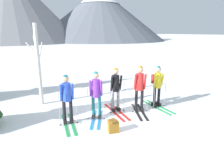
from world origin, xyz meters
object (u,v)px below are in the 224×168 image
Objects in this scene: birch_tree_tall at (38,64)px; skier_in_yellow at (157,84)px; skier_in_purple at (96,93)px; skier_in_red at (140,86)px; backpack_on_snow_front at (113,126)px; skier_in_black at (116,88)px; skier_in_blue at (67,97)px.

skier_in_yellow is at bearing -32.31° from birch_tree_tall.
skier_in_purple is 1.72m from skier_in_red.
backpack_on_snow_front is at bearing -158.51° from skier_in_yellow.
skier_in_red is 4.13m from birch_tree_tall.
skier_in_purple is at bearing 177.50° from skier_in_yellow.
skier_in_black is at bearing 15.29° from skier_in_purple.
skier_in_yellow reaches higher than skier_in_blue.
skier_in_black reaches higher than backpack_on_snow_front.
skier_in_blue is at bearing 129.16° from backpack_on_snow_front.
skier_in_yellow is (1.70, -0.36, 0.01)m from skier_in_black.
skier_in_black reaches higher than skier_in_purple.
skier_in_blue is at bearing 172.15° from skier_in_purple.
backpack_on_snow_front is at bearing -67.57° from birch_tree_tall.
skier_in_red is (1.71, -0.15, 0.08)m from skier_in_purple.
skier_in_black is 1.04× the size of skier_in_yellow.
skier_in_black is 0.55× the size of birch_tree_tall.
birch_tree_tall is (-1.43, 2.44, 0.77)m from skier_in_purple.
skier_in_yellow is at bearing 2.55° from skier_in_red.
skier_in_purple is 0.95m from skier_in_black.
birch_tree_tall reaches higher than skier_in_blue.
skier_in_red is 2.10m from backpack_on_snow_front.
skier_in_purple is at bearing 92.36° from backpack_on_snow_front.
backpack_on_snow_front is at bearing -149.79° from skier_in_red.
skier_in_yellow is 4.84m from birch_tree_tall.
skier_in_red reaches higher than skier_in_blue.
skier_in_purple is at bearing -164.71° from skier_in_black.
birch_tree_tall is (-4.04, 2.55, 0.76)m from skier_in_yellow.
birch_tree_tall reaches higher than skier_in_purple.
skier_in_red is (2.69, -0.29, 0.08)m from skier_in_blue.
skier_in_red is at bearing -5.15° from skier_in_purple.
skier_in_yellow is 4.61× the size of backpack_on_snow_front.
skier_in_black reaches higher than skier_in_yellow.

